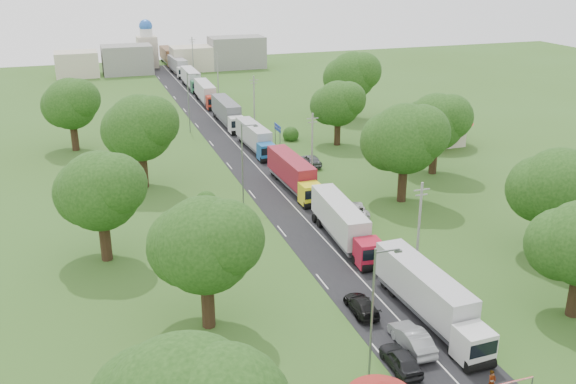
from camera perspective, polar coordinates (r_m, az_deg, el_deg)
name	(u,v)px	position (r m, az deg, el deg)	size (l,w,h in m)	color
ground	(334,249)	(65.68, 4.07, -5.12)	(260.00, 260.00, 0.00)	#33551C
road	(275,186)	(83.03, -1.19, 0.54)	(8.00, 200.00, 0.04)	black
info_sign	(278,131)	(97.27, -0.93, 5.40)	(0.12, 3.10, 4.10)	slate
pole_1	(419,227)	(60.34, 11.57, -3.02)	(1.60, 0.24, 9.00)	gray
pole_2	(312,145)	(84.18, 2.16, 4.17)	(1.60, 0.24, 9.00)	gray
pole_3	(254,101)	(109.99, -3.03, 8.05)	(1.60, 0.24, 9.00)	gray
pole_4	(218,74)	(136.67, -6.26, 10.42)	(1.60, 0.24, 9.00)	gray
pole_5	(193,55)	(163.79, -8.47, 11.98)	(1.60, 0.24, 9.00)	gray
lamp_0	(375,307)	(45.05, 7.70, -10.10)	(2.03, 0.22, 10.00)	slate
lamp_1	(244,160)	(75.30, -3.97, 2.83)	(2.03, 0.22, 10.00)	slate
lamp_2	(189,99)	(108.45, -8.76, 8.13)	(2.03, 0.22, 10.00)	slate
tree_3	(559,186)	(67.01, 22.91, 0.45)	(8.80, 8.80, 11.07)	#382616
tree_4	(404,138)	(76.90, 10.31, 4.71)	(9.60, 9.60, 12.05)	#382616
tree_5	(436,122)	(88.14, 12.99, 6.11)	(8.80, 8.80, 11.07)	#382616
tree_6	(338,103)	(99.85, 4.44, 7.86)	(8.00, 8.00, 10.10)	#382616
tree_7	(352,75)	(116.64, 5.70, 10.29)	(9.60, 9.60, 12.05)	#382616
tree_10	(205,244)	(50.08, -7.43, -4.62)	(8.80, 8.80, 11.07)	#382616
tree_11	(100,190)	(63.31, -16.39, 0.15)	(8.80, 8.80, 11.07)	#382616
tree_12	(140,128)	(82.59, -13.05, 5.61)	(9.60, 9.60, 12.05)	#382616
tree_13	(71,104)	(101.88, -18.77, 7.46)	(8.80, 8.80, 11.07)	#382616
house_cream	(439,122)	(102.88, 13.29, 6.06)	(10.08, 10.08, 5.80)	beige
distant_town	(170,58)	(168.08, -10.41, 11.67)	(52.00, 8.00, 8.00)	gray
church	(147,47)	(175.09, -12.41, 12.51)	(5.00, 5.00, 12.30)	beige
truck_0	(429,296)	(54.01, 12.45, -9.02)	(2.94, 14.82, 4.10)	silver
truck_1	(343,223)	(66.68, 4.92, -2.73)	(3.11, 14.49, 4.00)	#AA132A
truck_2	(294,173)	(81.30, 0.49, 1.68)	(2.81, 14.41, 3.99)	yellow
truck_3	(255,138)	(97.84, -2.95, 4.86)	(2.83, 13.67, 3.78)	#1A5B9D
truck_4	(227,112)	(113.22, -5.41, 7.06)	(2.58, 14.97, 4.15)	silver
truck_5	(206,93)	(130.32, -7.29, 8.72)	(2.70, 14.29, 3.96)	#AE2A1A
truck_6	(191,79)	(146.16, -8.58, 9.94)	(2.45, 14.26, 3.96)	#286C44
truck_7	(178,66)	(163.58, -9.73, 10.99)	(3.18, 14.49, 4.00)	silver
truck_8	(168,56)	(180.09, -10.59, 11.82)	(2.80, 14.96, 4.14)	brown
car_lane_front	(401,360)	(48.59, 10.00, -14.46)	(1.78, 4.42, 1.51)	black
car_lane_mid	(412,339)	(50.83, 10.96, -12.70)	(1.76, 5.05, 1.66)	gray
car_lane_rear	(361,305)	(54.81, 6.55, -9.97)	(1.88, 4.64, 1.35)	black
car_verge_near	(356,209)	(73.99, 6.03, -1.55)	(2.33, 5.05, 1.40)	silver
car_verge_far	(311,160)	(90.81, 2.04, 2.84)	(1.91, 4.75, 1.62)	#525559
pedestrian_near	(492,382)	(47.60, 17.64, -15.84)	(0.65, 0.43, 1.79)	gray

